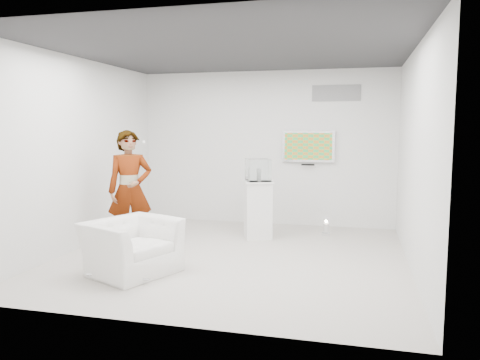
% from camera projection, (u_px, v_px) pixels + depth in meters
% --- Properties ---
extents(room, '(5.01, 5.01, 3.00)m').
position_uv_depth(room, '(233.00, 156.00, 6.80)').
color(room, '#A7A099').
rests_on(room, ground).
extents(tv, '(1.00, 0.08, 0.60)m').
position_uv_depth(tv, '(308.00, 146.00, 8.95)').
color(tv, silver).
rests_on(tv, room).
extents(logo_decal, '(0.90, 0.02, 0.30)m').
position_uv_depth(logo_decal, '(336.00, 93.00, 8.75)').
color(logo_decal, slate).
rests_on(logo_decal, room).
extents(person, '(0.82, 0.74, 1.87)m').
position_uv_depth(person, '(130.00, 190.00, 7.30)').
color(person, silver).
rests_on(person, room).
extents(armchair, '(1.31, 1.38, 0.71)m').
position_uv_depth(armchair, '(132.00, 247.00, 6.15)').
color(armchair, silver).
rests_on(armchair, room).
extents(pedestal, '(0.62, 0.62, 1.00)m').
position_uv_depth(pedestal, '(258.00, 210.00, 8.08)').
color(pedestal, silver).
rests_on(pedestal, room).
extents(floor_uplight, '(0.18, 0.18, 0.24)m').
position_uv_depth(floor_uplight, '(326.00, 229.00, 8.30)').
color(floor_uplight, white).
rests_on(floor_uplight, room).
extents(vitrine, '(0.50, 0.50, 0.38)m').
position_uv_depth(vitrine, '(258.00, 170.00, 8.01)').
color(vitrine, silver).
rests_on(vitrine, pedestal).
extents(console, '(0.12, 0.16, 0.22)m').
position_uv_depth(console, '(258.00, 175.00, 8.01)').
color(console, silver).
rests_on(console, pedestal).
extents(wii_remote, '(0.10, 0.15, 0.04)m').
position_uv_depth(wii_remote, '(144.00, 142.00, 7.44)').
color(wii_remote, silver).
rests_on(wii_remote, person).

